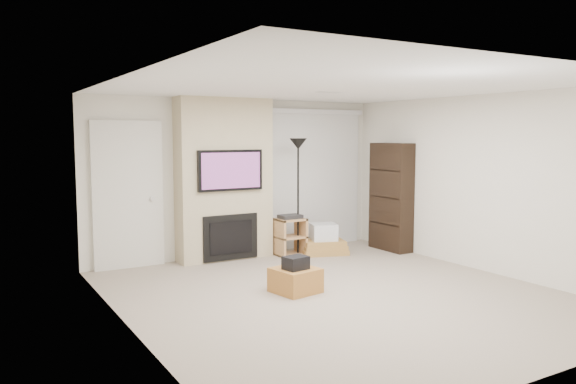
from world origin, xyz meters
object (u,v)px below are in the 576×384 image
ottoman (295,280)px  floor_lamp (298,163)px  av_stand (290,234)px  bookshelf (391,197)px  box_stack (323,242)px

ottoman → floor_lamp: size_ratio=0.27×
av_stand → bookshelf: (1.69, -0.48, 0.55)m
ottoman → box_stack: size_ratio=0.58×
ottoman → floor_lamp: 2.57m
floor_lamp → av_stand: bearing=172.5°
bookshelf → floor_lamp: bearing=163.4°
floor_lamp → box_stack: floor_lamp is taller
ottoman → bookshelf: size_ratio=0.28×
floor_lamp → bookshelf: (1.55, -0.46, -0.58)m
av_stand → box_stack: size_ratio=0.76×
box_stack → bookshelf: size_ratio=0.48×
floor_lamp → bookshelf: bearing=-16.6°
av_stand → box_stack: bearing=-15.9°
ottoman → box_stack: bearing=47.3°
ottoman → av_stand: size_ratio=0.76×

